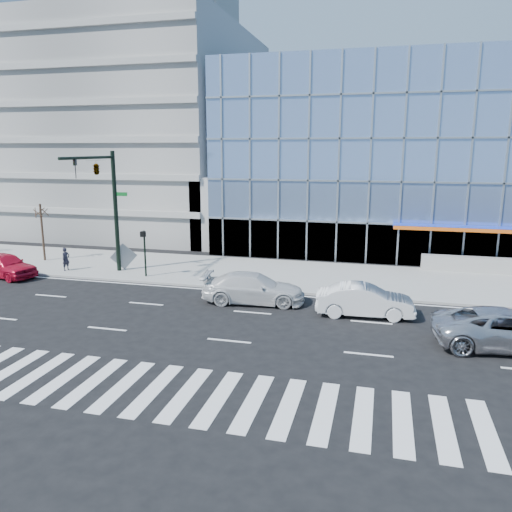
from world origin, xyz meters
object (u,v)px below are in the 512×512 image
at_px(white_sedan, 365,301).
at_px(tilted_panel, 124,256).
at_px(silver_suv, 508,329).
at_px(street_tree_near, 41,212).
at_px(red_sedan, 5,265).
at_px(white_suv, 253,288).
at_px(traffic_signal, 102,183).
at_px(ped_signal_post, 144,246).
at_px(pedestrian, 66,259).

height_order(white_sedan, tilted_panel, tilted_panel).
bearing_deg(white_sedan, silver_suv, -118.79).
distance_m(street_tree_near, red_sedan, 5.39).
height_order(street_tree_near, tilted_panel, street_tree_near).
bearing_deg(silver_suv, white_suv, 67.66).
xyz_separation_m(traffic_signal, tilted_panel, (0.21, 1.74, -5.10)).
bearing_deg(street_tree_near, silver_suv, -17.52).
distance_m(ped_signal_post, tilted_panel, 2.87).
distance_m(traffic_signal, ped_signal_post, 4.75).
xyz_separation_m(silver_suv, white_suv, (-12.00, 3.56, -0.02)).
height_order(white_sedan, red_sedan, red_sedan).
bearing_deg(white_sedan, red_sedan, 80.97).
height_order(white_suv, white_sedan, white_suv).
relative_size(silver_suv, pedestrian, 3.84).
xyz_separation_m(white_sedan, tilted_panel, (-16.40, 5.37, 0.27)).
bearing_deg(white_sedan, street_tree_near, 70.55).
distance_m(white_suv, red_sedan, 17.26).
bearing_deg(traffic_signal, white_sedan, -12.34).
bearing_deg(tilted_panel, silver_suv, -54.70).
bearing_deg(white_suv, traffic_signal, 68.76).
relative_size(traffic_signal, pedestrian, 5.10).
xyz_separation_m(white_sedan, pedestrian, (-20.10, 4.18, 0.13)).
bearing_deg(pedestrian, traffic_signal, -81.11).
height_order(pedestrian, tilted_panel, tilted_panel).
relative_size(pedestrian, tilted_panel, 1.21).
height_order(traffic_signal, pedestrian, traffic_signal).
height_order(white_suv, pedestrian, pedestrian).
xyz_separation_m(white_suv, pedestrian, (-14.10, 3.41, 0.12)).
bearing_deg(street_tree_near, red_sedan, -84.90).
relative_size(silver_suv, tilted_panel, 4.63).
distance_m(white_suv, white_sedan, 6.05).
bearing_deg(silver_suv, red_sedan, 74.72).
xyz_separation_m(street_tree_near, white_sedan, (23.61, -6.56, -2.98)).
xyz_separation_m(street_tree_near, silver_suv, (29.61, -9.35, -2.94)).
distance_m(street_tree_near, tilted_panel, 7.79).
height_order(traffic_signal, silver_suv, traffic_signal).
relative_size(traffic_signal, red_sedan, 1.69).
xyz_separation_m(traffic_signal, red_sedan, (-6.60, -1.55, -5.36)).
bearing_deg(red_sedan, tilted_panel, -49.64).
bearing_deg(silver_suv, street_tree_near, 66.66).
distance_m(street_tree_near, white_sedan, 24.69).
distance_m(traffic_signal, red_sedan, 8.64).
height_order(street_tree_near, white_suv, street_tree_near).
height_order(red_sedan, tilted_panel, tilted_panel).
distance_m(silver_suv, red_sedan, 29.61).
distance_m(silver_suv, white_suv, 12.52).
height_order(white_suv, red_sedan, white_suv).
xyz_separation_m(traffic_signal, silver_suv, (22.61, -6.42, -5.33)).
distance_m(street_tree_near, white_suv, 18.77).
xyz_separation_m(street_tree_near, red_sedan, (0.40, -4.48, -2.97)).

